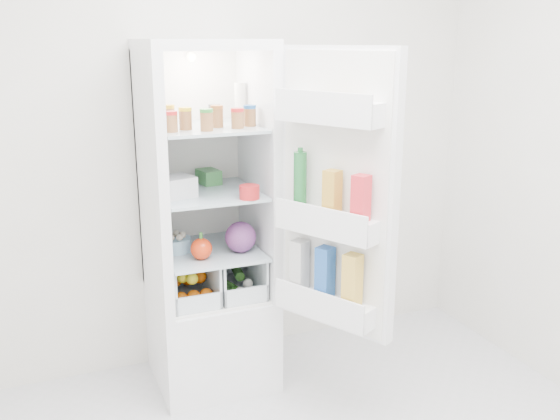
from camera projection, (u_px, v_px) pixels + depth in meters
name	position (u px, v px, depth m)	size (l,w,h in m)	color
room_walls	(363.00, 106.00, 2.02)	(3.02, 3.02, 2.61)	silver
refrigerator	(207.00, 261.00, 3.30)	(0.60, 0.60, 1.80)	white
shelf_low	(210.00, 251.00, 3.23)	(0.49, 0.53, 0.01)	#ABBFC8
shelf_mid	(208.00, 193.00, 3.14)	(0.49, 0.53, 0.01)	#ABBFC8
shelf_top	(206.00, 128.00, 3.06)	(0.49, 0.53, 0.01)	#ABBFC8
crisper_left	(188.00, 278.00, 3.22)	(0.23, 0.46, 0.22)	silver
crisper_right	(233.00, 271.00, 3.31)	(0.23, 0.46, 0.22)	silver
condiment_jars	(207.00, 119.00, 2.99)	(0.46, 0.34, 0.08)	#B21919
squeeze_bottle	(240.00, 102.00, 3.20)	(0.06, 0.06, 0.20)	white
tub_white	(176.00, 186.00, 3.03)	(0.16, 0.16, 0.10)	silver
tin_red	(249.00, 192.00, 2.99)	(0.10, 0.10, 0.07)	red
foil_tray	(172.00, 186.00, 3.17)	(0.14, 0.10, 0.03)	silver
tub_green	(209.00, 177.00, 3.30)	(0.09, 0.13, 0.08)	#3E8A43
red_cabbage	(241.00, 237.00, 3.17)	(0.16, 0.16, 0.16)	#551F5D
bell_pepper	(201.00, 249.00, 3.07)	(0.11, 0.11, 0.11)	red
mushroom_bowl	(176.00, 245.00, 3.19)	(0.15, 0.15, 0.07)	#9CCEE9
citrus_pile	(190.00, 284.00, 3.17)	(0.20, 0.24, 0.16)	orange
veg_pile	(234.00, 279.00, 3.32)	(0.16, 0.30, 0.10)	#214818
fridge_door	(335.00, 202.00, 2.81)	(0.40, 0.57, 1.30)	white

